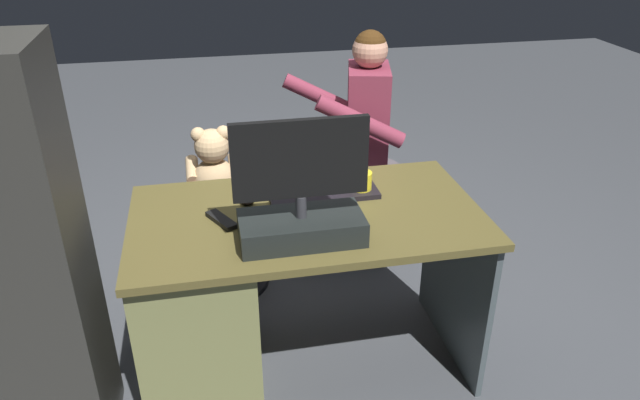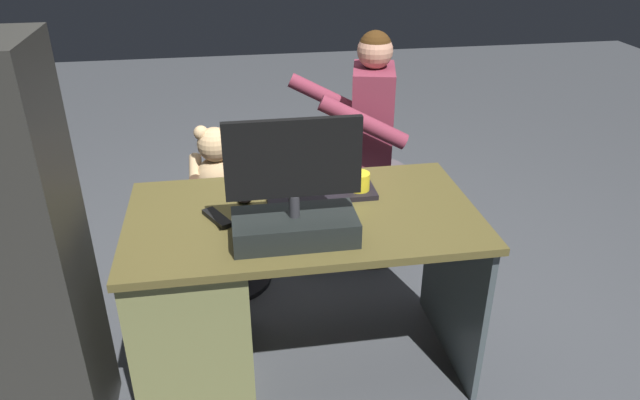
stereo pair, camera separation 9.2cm
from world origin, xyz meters
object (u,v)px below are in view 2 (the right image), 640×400
object	(u,v)px
cup	(359,184)
office_chair_teddy	(222,232)
visitor_chair	(369,202)
keyboard	(321,194)
desk	(220,295)
tv_remote	(217,218)
teddy_bear	(217,165)
monitor	(294,207)
person	(355,133)
computer_mouse	(244,196)

from	to	relation	value
cup	office_chair_teddy	size ratio (longest dim) A/B	0.19
cup	visitor_chair	xyz separation A→B (m)	(-0.23, -0.74, -0.48)
keyboard	visitor_chair	bearing A→B (deg)	-117.25
desk	cup	distance (m)	0.68
cup	tv_remote	xyz separation A→B (m)	(0.54, 0.12, -0.04)
keyboard	teddy_bear	distance (m)	0.70
desk	tv_remote	size ratio (longest dim) A/B	8.51
cup	desk	bearing A→B (deg)	11.62
teddy_bear	visitor_chair	size ratio (longest dim) A/B	0.78
teddy_bear	visitor_chair	distance (m)	0.88
keyboard	office_chair_teddy	size ratio (longest dim) A/B	0.90
office_chair_teddy	visitor_chair	bearing A→B (deg)	-166.34
monitor	cup	world-z (taller)	monitor
desk	cup	world-z (taller)	cup
office_chair_teddy	visitor_chair	size ratio (longest dim) A/B	1.00
keyboard	person	size ratio (longest dim) A/B	0.35
computer_mouse	visitor_chair	xyz separation A→B (m)	(-0.67, -0.73, -0.46)
keyboard	monitor	bearing A→B (deg)	64.87
cup	computer_mouse	bearing A→B (deg)	-2.18
tv_remote	keyboard	bearing A→B (deg)	169.61
tv_remote	office_chair_teddy	world-z (taller)	tv_remote
office_chair_teddy	person	distance (m)	0.82
desk	computer_mouse	world-z (taller)	computer_mouse
computer_mouse	person	size ratio (longest dim) A/B	0.08
desk	cup	xyz separation A→B (m)	(-0.56, -0.11, 0.38)
cup	teddy_bear	bearing A→B (deg)	-45.92
cup	person	size ratio (longest dim) A/B	0.07
teddy_bear	person	world-z (taller)	person
teddy_bear	person	size ratio (longest dim) A/B	0.31
cup	visitor_chair	distance (m)	0.92
desk	computer_mouse	bearing A→B (deg)	-131.97
keyboard	teddy_bear	xyz separation A→B (m)	(0.40, -0.56, -0.10)
computer_mouse	teddy_bear	bearing A→B (deg)	-78.81
monitor	computer_mouse	size ratio (longest dim) A/B	4.57
desk	computer_mouse	size ratio (longest dim) A/B	13.30
monitor	computer_mouse	xyz separation A→B (m)	(0.15, -0.31, -0.10)
tv_remote	visitor_chair	xyz separation A→B (m)	(-0.78, -0.87, -0.45)
computer_mouse	cup	world-z (taller)	cup
visitor_chair	desk	bearing A→B (deg)	47.31
computer_mouse	person	distance (m)	0.92
computer_mouse	cup	xyz separation A→B (m)	(-0.44, 0.02, 0.03)
monitor	keyboard	size ratio (longest dim) A/B	1.05
visitor_chair	monitor	bearing A→B (deg)	63.35
cup	person	world-z (taller)	person
tv_remote	visitor_chair	distance (m)	1.25
keyboard	visitor_chair	distance (m)	0.95
office_chair_teddy	person	bearing A→B (deg)	-166.34
monitor	cup	size ratio (longest dim) A/B	4.93
tv_remote	teddy_bear	world-z (taller)	teddy_bear
computer_mouse	visitor_chair	world-z (taller)	computer_mouse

